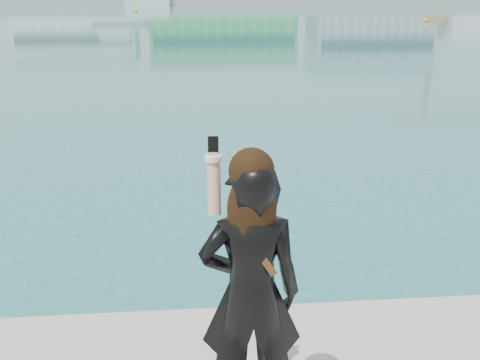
% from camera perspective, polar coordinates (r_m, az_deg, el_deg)
% --- Properties ---
extents(buoy_near, '(0.50, 0.50, 0.50)m').
position_cam_1_polar(buoy_near, '(66.11, 17.25, 14.12)').
color(buoy_near, '#FFB90D').
rests_on(buoy_near, ground).
extents(buoy_far, '(0.50, 0.50, 0.50)m').
position_cam_1_polar(buoy_far, '(89.72, -9.85, 15.45)').
color(buoy_far, '#FFB90D').
rests_on(buoy_far, ground).
extents(woman, '(0.66, 0.45, 1.88)m').
position_cam_1_polar(woman, '(3.82, 1.00, -10.12)').
color(woman, black).
rests_on(woman, near_quay).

